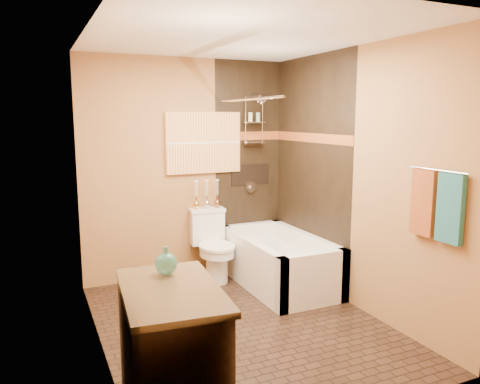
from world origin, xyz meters
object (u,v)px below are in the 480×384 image
vanity (171,352)px  sunset_painting (204,143)px  toilet (213,245)px  bathtub (278,265)px

vanity → sunset_painting: bearing=70.8°
sunset_painting → vanity: bearing=-114.4°
toilet → vanity: bearing=-111.2°
bathtub → toilet: toilet is taller
sunset_painting → toilet: bearing=-90.0°
bathtub → vanity: (-1.72, -1.75, 0.20)m
toilet → vanity: size_ratio=0.81×
bathtub → toilet: bearing=142.5°
sunset_painting → vanity: (-1.12, -2.48, -1.13)m
sunset_painting → bathtub: size_ratio=0.60×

